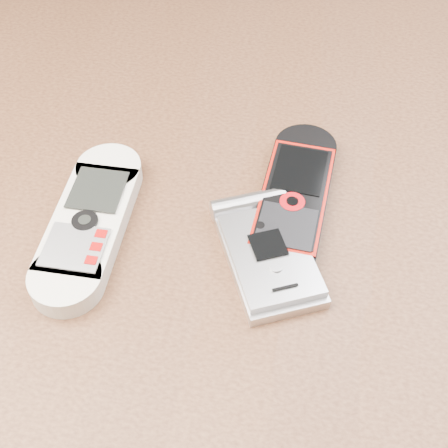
# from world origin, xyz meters

# --- Properties ---
(table) EXTENTS (1.20, 0.80, 0.75)m
(table) POSITION_xyz_m (0.00, 0.00, 0.64)
(table) COLOR black
(table) RESTS_ON ground
(nokia_white) EXTENTS (0.05, 0.15, 0.02)m
(nokia_white) POSITION_xyz_m (-0.09, -0.01, 0.76)
(nokia_white) COLOR beige
(nokia_white) RESTS_ON table
(nokia_black_red) EXTENTS (0.06, 0.16, 0.02)m
(nokia_black_red) POSITION_xyz_m (0.05, 0.03, 0.76)
(nokia_black_red) COLOR black
(nokia_black_red) RESTS_ON table
(motorola_razr) EXTENTS (0.10, 0.12, 0.02)m
(motorola_razr) POSITION_xyz_m (0.04, -0.02, 0.76)
(motorola_razr) COLOR silver
(motorola_razr) RESTS_ON table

